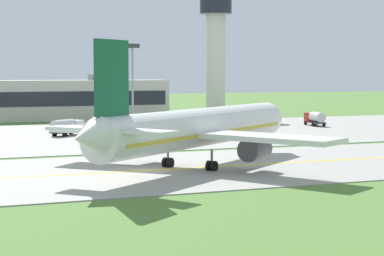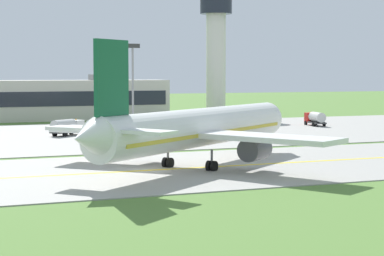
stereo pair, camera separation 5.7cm
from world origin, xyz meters
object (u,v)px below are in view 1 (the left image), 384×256
(service_truck_pushback, at_px, (315,118))
(control_tower, at_px, (216,42))
(service_truck_catering, at_px, (67,126))
(airplane_lead, at_px, (197,128))
(apron_light_mast, at_px, (133,76))

(service_truck_pushback, relative_size, control_tower, 0.22)
(service_truck_pushback, distance_m, control_tower, 37.69)
(control_tower, bearing_deg, service_truck_catering, -138.43)
(airplane_lead, relative_size, apron_light_mast, 2.28)
(service_truck_pushback, relative_size, apron_light_mast, 0.43)
(control_tower, distance_m, apron_light_mast, 45.93)
(service_truck_catering, height_order, control_tower, control_tower)
(airplane_lead, bearing_deg, service_truck_pushback, 46.78)
(control_tower, bearing_deg, service_truck_pushback, -81.58)
(apron_light_mast, bearing_deg, control_tower, 48.28)
(service_truck_catering, height_order, apron_light_mast, apron_light_mast)
(service_truck_catering, distance_m, apron_light_mast, 14.53)
(service_truck_catering, distance_m, control_tower, 58.12)
(service_truck_catering, xyz_separation_m, apron_light_mast, (11.79, 3.38, 7.79))
(service_truck_pushback, xyz_separation_m, control_tower, (-5.04, 34.05, 15.34))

